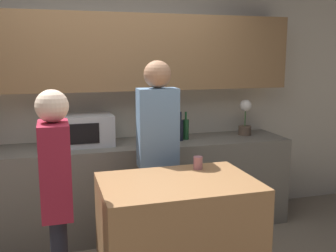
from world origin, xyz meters
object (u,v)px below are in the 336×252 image
cup_0 (198,163)px  person_center (158,143)px  person_left (56,190)px  microwave (86,130)px  bottle_1 (168,129)px  potted_plant (245,117)px  bottle_3 (186,129)px  bottle_2 (181,130)px  bottle_0 (162,132)px

cup_0 → person_center: 0.46m
cup_0 → person_left: person_left is taller
microwave → person_center: person_center is taller
bottle_1 → potted_plant: bearing=-1.8°
potted_plant → cup_0: (-0.97, -1.09, -0.15)m
bottle_3 → person_left: person_left is taller
potted_plant → bottle_3: (-0.70, -0.03, -0.09)m
bottle_1 → bottle_2: 0.15m
microwave → potted_plant: size_ratio=1.32×
microwave → bottle_1: (0.85, 0.03, -0.04)m
bottle_0 → person_left: bearing=-130.4°
potted_plant → person_left: person_left is taller
bottle_2 → cup_0: 1.04m
bottle_3 → bottle_0: bearing=-169.5°
bottle_0 → person_left: person_left is taller
potted_plant → bottle_1: (-0.88, 0.03, -0.09)m
bottle_1 → person_center: size_ratio=0.17×
bottle_1 → person_left: size_ratio=0.19×
person_center → bottle_0: bearing=-106.6°
potted_plant → bottle_2: size_ratio=1.31×
cup_0 → person_left: bearing=-167.6°
potted_plant → bottle_3: bearing=-177.4°
bottle_2 → cup_0: (-0.19, -1.02, -0.07)m
bottle_1 → person_left: 1.78m
potted_plant → bottle_3: size_ratio=1.35×
potted_plant → person_center: size_ratio=0.22×
microwave → bottle_0: 0.75m
person_left → bottle_1: bearing=139.5°
microwave → bottle_3: size_ratio=1.78×
bottle_2 → cup_0: bottle_2 is taller
person_left → microwave: bearing=166.9°
potted_plant → person_left: (-2.04, -1.33, -0.19)m
cup_0 → person_center: bearing=118.6°
microwave → bottle_3: 1.03m
potted_plant → person_left: bearing=-147.0°
bottle_1 → bottle_3: (0.18, -0.06, -0.00)m
bottle_3 → bottle_2: bearing=-148.5°
bottle_2 → bottle_3: (0.07, 0.04, -0.00)m
potted_plant → bottle_0: potted_plant is taller
potted_plant → person_center: person_center is taller
cup_0 → person_center: (-0.22, 0.40, 0.08)m
microwave → potted_plant: potted_plant is taller
microwave → bottle_1: microwave is taller
person_left → person_center: bearing=126.6°
bottle_3 → potted_plant: bearing=2.6°
bottle_0 → person_center: (-0.20, -0.61, 0.03)m
bottle_3 → person_left: size_ratio=0.18×
bottle_3 → person_left: bearing=-135.9°
potted_plant → bottle_2: potted_plant is taller
bottle_1 → bottle_3: bearing=-18.6°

